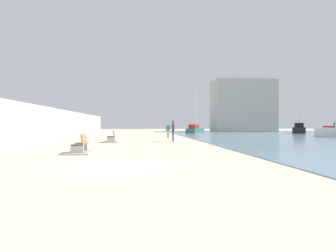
{
  "coord_description": "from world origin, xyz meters",
  "views": [
    {
      "loc": [
        0.85,
        -10.52,
        1.47
      ],
      "look_at": [
        3.52,
        17.18,
        1.29
      ],
      "focal_mm": 31.32,
      "sensor_mm": 36.0,
      "label": 1
    }
  ],
  "objects_px": {
    "bench_far": "(111,140)",
    "person_standing": "(168,129)",
    "boat_outer": "(195,129)",
    "person_walking": "(173,129)",
    "boat_distant": "(299,129)",
    "bench_near": "(80,149)"
  },
  "relations": [
    {
      "from": "bench_near",
      "to": "boat_outer",
      "type": "xyz_separation_m",
      "value": [
        12.06,
        32.44,
        0.35
      ]
    },
    {
      "from": "bench_far",
      "to": "person_standing",
      "type": "bearing_deg",
      "value": 54.98
    },
    {
      "from": "bench_far",
      "to": "person_walking",
      "type": "xyz_separation_m",
      "value": [
        5.07,
        0.53,
        0.81
      ]
    },
    {
      "from": "person_walking",
      "to": "bench_far",
      "type": "bearing_deg",
      "value": -174.05
    },
    {
      "from": "person_standing",
      "to": "boat_distant",
      "type": "bearing_deg",
      "value": 30.18
    },
    {
      "from": "bench_far",
      "to": "boat_distant",
      "type": "bearing_deg",
      "value": 36.68
    },
    {
      "from": "bench_far",
      "to": "boat_outer",
      "type": "bearing_deg",
      "value": 64.4
    },
    {
      "from": "bench_near",
      "to": "person_walking",
      "type": "bearing_deg",
      "value": 58.06
    },
    {
      "from": "bench_near",
      "to": "boat_distant",
      "type": "xyz_separation_m",
      "value": [
        28.3,
        29.29,
        0.44
      ]
    },
    {
      "from": "person_standing",
      "to": "boat_distant",
      "type": "height_order",
      "value": "boat_distant"
    },
    {
      "from": "bench_far",
      "to": "boat_distant",
      "type": "relative_size",
      "value": 0.4
    },
    {
      "from": "person_walking",
      "to": "person_standing",
      "type": "bearing_deg",
      "value": 87.84
    },
    {
      "from": "person_walking",
      "to": "person_standing",
      "type": "height_order",
      "value": "person_walking"
    },
    {
      "from": "person_standing",
      "to": "boat_outer",
      "type": "height_order",
      "value": "boat_outer"
    },
    {
      "from": "bench_far",
      "to": "person_walking",
      "type": "distance_m",
      "value": 5.16
    },
    {
      "from": "person_walking",
      "to": "bench_near",
      "type": "bearing_deg",
      "value": -121.94
    },
    {
      "from": "bench_far",
      "to": "bench_near",
      "type": "bearing_deg",
      "value": -94.63
    },
    {
      "from": "boat_distant",
      "to": "boat_outer",
      "type": "height_order",
      "value": "boat_outer"
    },
    {
      "from": "boat_outer",
      "to": "person_walking",
      "type": "bearing_deg",
      "value": -105.19
    },
    {
      "from": "person_standing",
      "to": "boat_outer",
      "type": "distance_m",
      "value": 17.19
    },
    {
      "from": "person_standing",
      "to": "person_walking",
      "type": "bearing_deg",
      "value": -92.16
    },
    {
      "from": "boat_distant",
      "to": "bench_near",
      "type": "bearing_deg",
      "value": -134.02
    }
  ]
}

